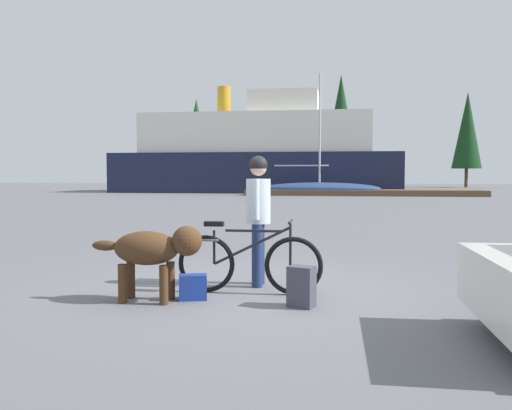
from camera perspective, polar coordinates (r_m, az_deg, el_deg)
The scene contains 13 objects.
ground_plane at distance 6.84m, azimuth -0.36°, elevation -9.08°, with size 160.00×160.00×0.00m, color slate.
bicycle at distance 6.56m, azimuth -0.84°, elevation -6.17°, with size 1.80×0.44×0.91m.
person_cyclist at distance 6.96m, azimuth 0.25°, elevation -0.30°, with size 0.32×0.53×1.71m.
dog at distance 6.24m, azimuth -10.92°, elevation -4.73°, with size 1.32×0.46×0.88m.
backpack at distance 5.96m, azimuth 4.90°, elevation -8.72°, with size 0.28×0.20×0.45m, color #3F3F4C.
handbag_pannier at distance 6.33m, azimuth -6.80°, elevation -8.75°, with size 0.32×0.18×0.30m, color navy.
dock_pier at distance 37.76m, azimuth 11.36°, elevation 1.32°, with size 16.25×2.90×0.40m, color brown.
ferry_boat at distance 44.45m, azimuth 0.20°, elevation 5.40°, with size 23.10×7.57×8.78m.
sailboat_moored at distance 38.15m, azimuth 6.82°, elevation 1.81°, with size 8.63×2.42×8.60m.
pine_tree_far_left at distance 67.97m, azimuth -6.40°, elevation 7.53°, with size 4.02×4.02×10.95m.
pine_tree_center at distance 62.43m, azimuth 9.10°, elevation 9.31°, with size 3.53×3.53×12.89m.
pine_tree_far_right at distance 64.74m, azimuth 21.73°, elevation 7.45°, with size 3.25×3.25×10.71m.
pine_tree_mid_back at distance 69.06m, azimuth -1.23°, elevation 6.73°, with size 2.82×2.82×9.16m.
Camera 1 is at (1.02, -6.60, 1.47)m, focal length 37.27 mm.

